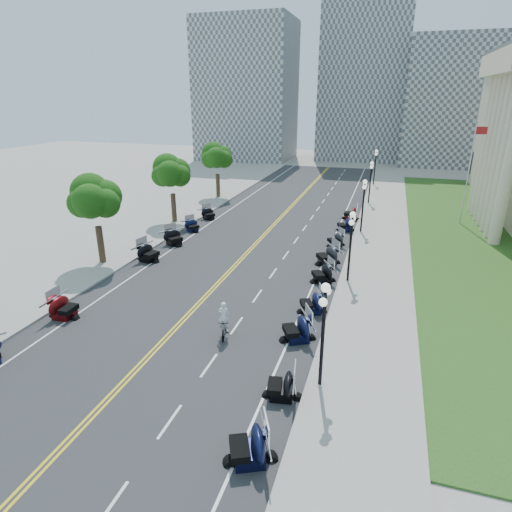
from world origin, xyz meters
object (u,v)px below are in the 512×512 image
(flagpole, at_px, (468,175))
(motorcycle_n_3, at_px, (282,384))
(bicycle, at_px, (224,327))
(cyclist_rider, at_px, (224,304))

(flagpole, bearing_deg, motorcycle_n_3, -109.21)
(motorcycle_n_3, xyz_separation_m, bicycle, (-4.17, 3.93, -0.11))
(bicycle, bearing_deg, flagpole, 46.29)
(motorcycle_n_3, bearing_deg, flagpole, 151.33)
(bicycle, bearing_deg, cyclist_rider, 0.00)
(flagpole, xyz_separation_m, motorcycle_n_3, (-10.87, -31.20, -4.34))
(motorcycle_n_3, relative_size, bicycle, 1.02)
(motorcycle_n_3, bearing_deg, cyclist_rider, -142.70)
(motorcycle_n_3, height_order, bicycle, motorcycle_n_3)
(flagpole, height_order, cyclist_rider, flagpole)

